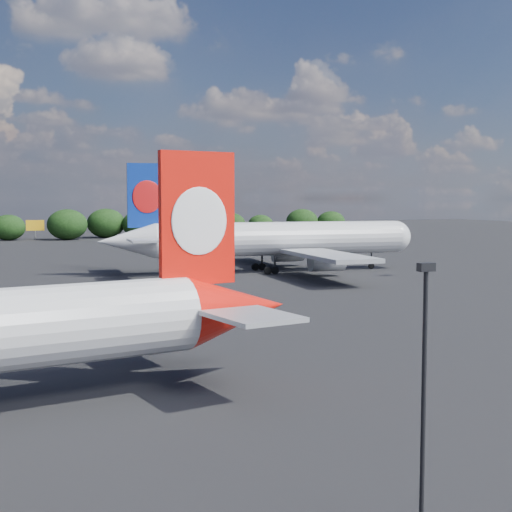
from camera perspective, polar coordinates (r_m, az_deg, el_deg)
name	(u,v)px	position (r m, az deg, el deg)	size (l,w,h in m)	color
china_southern_airliner	(270,240)	(112.27, 1.14, 1.30)	(51.58, 49.01, 16.84)	silver
apron_lamp_post	(424,388)	(24.47, 13.28, -10.22)	(0.55, 0.30, 9.54)	black
billboard_yellow	(35,226)	(212.43, -17.26, 2.32)	(5.00, 0.30, 5.50)	#EAA714
horizon_treeline	(40,226)	(210.16, -16.88, 2.33)	(202.74, 16.36, 9.00)	black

